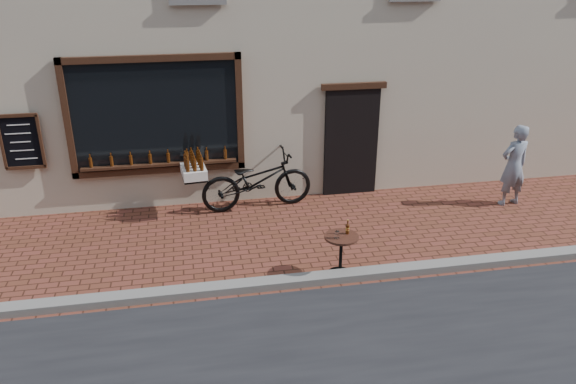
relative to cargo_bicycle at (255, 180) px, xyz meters
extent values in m
plane|color=#5C2D1D|center=(0.13, -3.07, -0.58)|extent=(90.00, 90.00, 0.00)
cube|color=slate|center=(0.13, -2.87, -0.52)|extent=(90.00, 0.25, 0.12)
cube|color=black|center=(-1.77, 0.38, 1.27)|extent=(3.00, 0.06, 2.00)
cube|color=black|center=(-1.77, 0.36, 2.33)|extent=(3.24, 0.10, 0.12)
cube|color=black|center=(-1.77, 0.36, 0.21)|extent=(3.24, 0.10, 0.12)
cube|color=black|center=(-3.33, 0.36, 1.27)|extent=(0.12, 0.10, 2.24)
cube|color=black|center=(-0.21, 0.36, 1.27)|extent=(0.12, 0.10, 2.24)
cube|color=black|center=(-1.77, 0.31, 0.34)|extent=(2.90, 0.16, 0.05)
cube|color=black|center=(2.03, 0.39, 0.52)|extent=(1.10, 0.10, 2.20)
cube|color=black|center=(2.03, 0.36, 1.68)|extent=(1.30, 0.10, 0.12)
cube|color=black|center=(-4.17, 0.37, 0.92)|extent=(0.62, 0.04, 0.92)
cylinder|color=#3D1C07|center=(-3.02, 0.31, 0.46)|extent=(0.06, 0.06, 0.19)
cylinder|color=#3D1C07|center=(-2.67, 0.31, 0.46)|extent=(0.06, 0.06, 0.19)
cylinder|color=#3D1C07|center=(-2.31, 0.31, 0.46)|extent=(0.06, 0.06, 0.19)
cylinder|color=#3D1C07|center=(-1.95, 0.31, 0.46)|extent=(0.06, 0.06, 0.19)
cylinder|color=#3D1C07|center=(-1.59, 0.31, 0.46)|extent=(0.06, 0.06, 0.19)
cylinder|color=#3D1C07|center=(-1.24, 0.31, 0.46)|extent=(0.06, 0.06, 0.19)
cylinder|color=#3D1C07|center=(-0.88, 0.31, 0.46)|extent=(0.06, 0.06, 0.19)
cylinder|color=#3D1C07|center=(-0.52, 0.31, 0.46)|extent=(0.06, 0.06, 0.19)
imported|color=black|center=(0.04, 0.00, -0.01)|extent=(2.24, 0.97, 1.14)
cube|color=black|center=(-1.15, -0.12, 0.20)|extent=(0.49, 0.65, 0.04)
cube|color=silver|center=(-1.15, -0.12, 0.31)|extent=(0.49, 0.67, 0.18)
cylinder|color=#3D1C07|center=(-1.00, -0.33, 0.52)|extent=(0.07, 0.07, 0.24)
cylinder|color=#3D1C07|center=(-1.13, -0.34, 0.52)|extent=(0.07, 0.07, 0.24)
cylinder|color=#3D1C07|center=(-1.26, -0.36, 0.52)|extent=(0.07, 0.07, 0.24)
cylinder|color=#3D1C07|center=(-1.02, -0.18, 0.52)|extent=(0.07, 0.07, 0.24)
cylinder|color=#3D1C07|center=(-1.14, -0.19, 0.52)|extent=(0.07, 0.07, 0.24)
cylinder|color=#3D1C07|center=(-1.27, -0.21, 0.52)|extent=(0.07, 0.07, 0.24)
cylinder|color=#3D1C07|center=(-1.03, -0.03, 0.52)|extent=(0.07, 0.07, 0.24)
cylinder|color=#3D1C07|center=(-1.16, -0.04, 0.52)|extent=(0.07, 0.07, 0.24)
cylinder|color=#3D1C07|center=(-1.29, -0.05, 0.52)|extent=(0.07, 0.07, 0.24)
cylinder|color=#3D1C07|center=(-1.05, 0.12, 0.52)|extent=(0.07, 0.07, 0.24)
cylinder|color=#3D1C07|center=(-1.18, 0.11, 0.52)|extent=(0.07, 0.07, 0.24)
cylinder|color=black|center=(0.98, -2.72, -0.57)|extent=(0.39, 0.39, 0.03)
cylinder|color=black|center=(0.98, -2.72, -0.25)|extent=(0.05, 0.05, 0.62)
cylinder|color=#321810|center=(0.98, -2.72, 0.08)|extent=(0.53, 0.53, 0.04)
cylinder|color=gold|center=(1.08, -2.67, 0.18)|extent=(0.06, 0.06, 0.05)
cylinder|color=white|center=(0.89, -2.79, 0.15)|extent=(0.07, 0.07, 0.11)
imported|color=gray|center=(5.00, -0.75, 0.24)|extent=(0.65, 0.48, 1.64)
camera|label=1|loc=(-1.22, -10.01, 4.07)|focal=35.00mm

